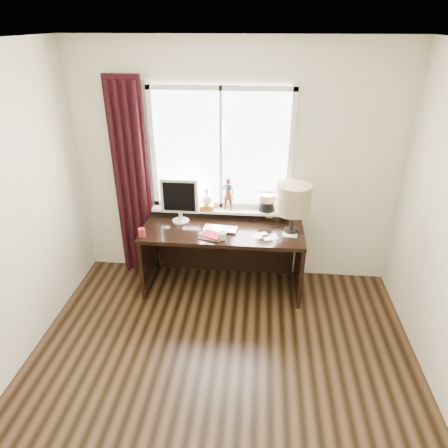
# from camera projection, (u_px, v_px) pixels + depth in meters

# --- Properties ---
(floor) EXTENTS (3.50, 4.00, 0.00)m
(floor) POSITION_uv_depth(u_px,v_px,m) (215.00, 411.00, 3.11)
(floor) COLOR #432C19
(floor) RESTS_ON ground
(ceiling) EXTENTS (3.50, 4.00, 0.00)m
(ceiling) POSITION_uv_depth(u_px,v_px,m) (210.00, 47.00, 1.92)
(ceiling) COLOR white
(ceiling) RESTS_ON wall_back
(wall_back) EXTENTS (3.50, 0.00, 2.60)m
(wall_back) POSITION_uv_depth(u_px,v_px,m) (235.00, 168.00, 4.28)
(wall_back) COLOR beige
(wall_back) RESTS_ON ground
(laptop) EXTENTS (0.37, 0.26, 0.03)m
(laptop) POSITION_uv_depth(u_px,v_px,m) (221.00, 229.00, 4.17)
(laptop) COLOR silver
(laptop) RESTS_ON desk
(mug) EXTENTS (0.12, 0.12, 0.09)m
(mug) POSITION_uv_depth(u_px,v_px,m) (222.00, 236.00, 3.98)
(mug) COLOR white
(mug) RESTS_ON desk
(red_cup) EXTENTS (0.07, 0.07, 0.09)m
(red_cup) POSITION_uv_depth(u_px,v_px,m) (142.00, 232.00, 4.04)
(red_cup) COLOR maroon
(red_cup) RESTS_ON desk
(window) EXTENTS (1.52, 0.20, 1.40)m
(window) POSITION_uv_depth(u_px,v_px,m) (221.00, 168.00, 4.25)
(window) COLOR white
(window) RESTS_ON ground
(curtain) EXTENTS (0.38, 0.09, 2.25)m
(curtain) POSITION_uv_depth(u_px,v_px,m) (132.00, 183.00, 4.38)
(curtain) COLOR black
(curtain) RESTS_ON floor
(desk) EXTENTS (1.70, 0.70, 0.75)m
(desk) POSITION_uv_depth(u_px,v_px,m) (224.00, 244.00, 4.41)
(desk) COLOR black
(desk) RESTS_ON floor
(monitor) EXTENTS (0.40, 0.18, 0.49)m
(monitor) POSITION_uv_depth(u_px,v_px,m) (179.00, 198.00, 4.23)
(monitor) COLOR beige
(monitor) RESTS_ON desk
(notebook_stack) EXTENTS (0.26, 0.22, 0.03)m
(notebook_stack) POSITION_uv_depth(u_px,v_px,m) (212.00, 235.00, 4.05)
(notebook_stack) COLOR beige
(notebook_stack) RESTS_ON desk
(brush_holder) EXTENTS (0.09, 0.09, 0.25)m
(brush_holder) POSITION_uv_depth(u_px,v_px,m) (277.00, 214.00, 4.37)
(brush_holder) COLOR black
(brush_holder) RESTS_ON desk
(icon_frame) EXTENTS (0.10, 0.02, 0.13)m
(icon_frame) POSITION_uv_depth(u_px,v_px,m) (271.00, 213.00, 4.40)
(icon_frame) COLOR gold
(icon_frame) RESTS_ON desk
(table_lamp) EXTENTS (0.35, 0.35, 0.52)m
(table_lamp) POSITION_uv_depth(u_px,v_px,m) (293.00, 199.00, 3.99)
(table_lamp) COLOR black
(table_lamp) RESTS_ON desk
(loose_papers) EXTENTS (0.46, 0.22, 0.00)m
(loose_papers) POSITION_uv_depth(u_px,v_px,m) (274.00, 236.00, 4.07)
(loose_papers) COLOR white
(loose_papers) RESTS_ON desk
(desk_cables) EXTENTS (0.57, 0.38, 0.01)m
(desk_cables) POSITION_uv_depth(u_px,v_px,m) (249.00, 226.00, 4.26)
(desk_cables) COLOR black
(desk_cables) RESTS_ON desk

